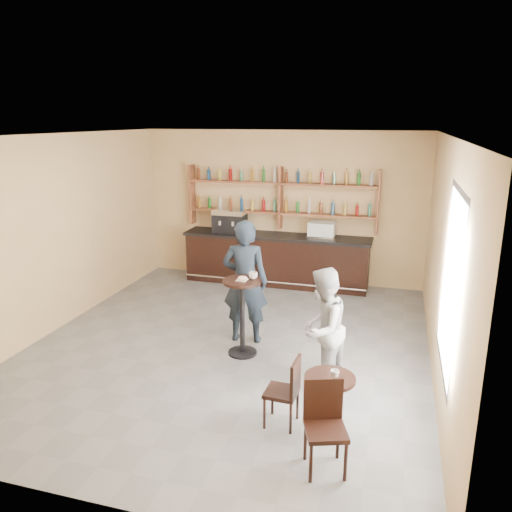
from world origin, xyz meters
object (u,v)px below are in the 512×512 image
(chair_south, at_px, (326,430))
(bar_counter, at_px, (276,259))
(pastry_case, at_px, (322,230))
(man_main, at_px, (245,282))
(patron_second, at_px, (322,328))
(pedestal_table, at_px, (242,317))
(chair_west, at_px, (281,391))
(espresso_machine, at_px, (230,221))
(cafe_table, at_px, (329,406))

(chair_south, bearing_deg, bar_counter, 89.02)
(pastry_case, distance_m, man_main, 3.00)
(bar_counter, relative_size, pastry_case, 7.25)
(patron_second, bearing_deg, pedestal_table, -99.57)
(chair_west, bearing_deg, chair_south, 45.87)
(espresso_machine, relative_size, patron_second, 0.42)
(cafe_table, bearing_deg, espresso_machine, 119.70)
(pedestal_table, distance_m, cafe_table, 2.24)
(cafe_table, bearing_deg, chair_west, 174.81)
(espresso_machine, relative_size, cafe_table, 0.94)
(bar_counter, distance_m, man_main, 2.94)
(espresso_machine, height_order, pedestal_table, espresso_machine)
(bar_counter, bearing_deg, pedestal_table, -84.87)
(bar_counter, height_order, espresso_machine, espresso_machine)
(pastry_case, height_order, chair_west, pastry_case)
(espresso_machine, height_order, patron_second, patron_second)
(bar_counter, relative_size, chair_south, 4.27)
(man_main, xyz_separation_m, chair_south, (1.67, -2.71, -0.52))
(bar_counter, xyz_separation_m, chair_west, (1.27, -4.96, -0.12))
(cafe_table, height_order, patron_second, patron_second)
(espresso_machine, height_order, pastry_case, espresso_machine)
(pedestal_table, xyz_separation_m, chair_west, (0.97, -1.59, -0.16))
(espresso_machine, relative_size, chair_south, 0.73)
(pastry_case, height_order, chair_south, pastry_case)
(man_main, bearing_deg, cafe_table, 121.07)
(bar_counter, relative_size, cafe_table, 5.54)
(pastry_case, bearing_deg, chair_south, -80.38)
(chair_west, relative_size, chair_south, 0.91)
(bar_counter, bearing_deg, pastry_case, 0.00)
(chair_west, height_order, patron_second, patron_second)
(pastry_case, xyz_separation_m, pedestal_table, (-0.65, -3.37, -0.65))
(bar_counter, height_order, pastry_case, pastry_case)
(patron_second, bearing_deg, espresso_machine, -131.40)
(pastry_case, distance_m, chair_west, 5.04)
(man_main, bearing_deg, bar_counter, -92.41)
(cafe_table, relative_size, patron_second, 0.44)
(pastry_case, bearing_deg, man_main, -104.19)
(cafe_table, xyz_separation_m, chair_south, (0.05, -0.60, 0.11))
(pedestal_table, distance_m, chair_west, 1.87)
(cafe_table, xyz_separation_m, patron_second, (-0.25, 1.05, 0.45))
(espresso_machine, bearing_deg, pedestal_table, -67.84)
(pastry_case, distance_m, patron_second, 4.03)
(cafe_table, distance_m, chair_west, 0.56)
(man_main, xyz_separation_m, cafe_table, (1.62, -2.11, -0.62))
(chair_west, xyz_separation_m, chair_south, (0.60, -0.65, 0.04))
(pastry_case, distance_m, chair_south, 5.74)
(pastry_case, height_order, cafe_table, pastry_case)
(pedestal_table, bearing_deg, pastry_case, 79.17)
(cafe_table, xyz_separation_m, chair_west, (-0.55, 0.05, 0.06))
(pedestal_table, relative_size, cafe_table, 1.64)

